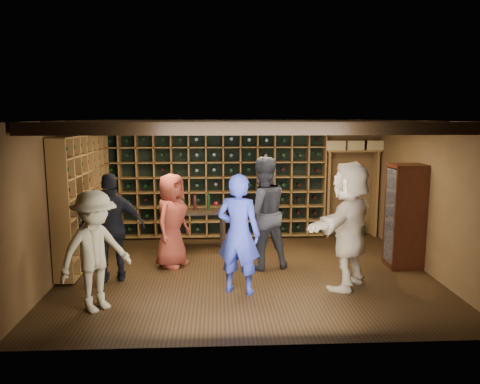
{
  "coord_description": "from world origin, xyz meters",
  "views": [
    {
      "loc": [
        -0.48,
        -7.44,
        2.57
      ],
      "look_at": [
        -0.1,
        0.2,
        1.33
      ],
      "focal_mm": 35.0,
      "sensor_mm": 36.0,
      "label": 1
    }
  ],
  "objects_px": {
    "guest_khaki": "(95,251)",
    "tasting_table": "(197,215)",
    "man_blue_shirt": "(239,234)",
    "guest_red_floral": "(172,220)",
    "man_grey_suit": "(262,213)",
    "guest_woman_black": "(112,228)",
    "display_cabinet": "(405,218)",
    "guest_beige": "(349,225)"
  },
  "relations": [
    {
      "from": "guest_woman_black",
      "to": "tasting_table",
      "type": "relative_size",
      "value": 1.55
    },
    {
      "from": "guest_woman_black",
      "to": "guest_beige",
      "type": "distance_m",
      "value": 3.64
    },
    {
      "from": "man_grey_suit",
      "to": "guest_khaki",
      "type": "relative_size",
      "value": 1.18
    },
    {
      "from": "man_blue_shirt",
      "to": "guest_beige",
      "type": "distance_m",
      "value": 1.67
    },
    {
      "from": "guest_woman_black",
      "to": "tasting_table",
      "type": "height_order",
      "value": "guest_woman_black"
    },
    {
      "from": "guest_red_floral",
      "to": "man_blue_shirt",
      "type": "bearing_deg",
      "value": -112.94
    },
    {
      "from": "guest_red_floral",
      "to": "guest_beige",
      "type": "height_order",
      "value": "guest_beige"
    },
    {
      "from": "tasting_table",
      "to": "guest_red_floral",
      "type": "bearing_deg",
      "value": -119.43
    },
    {
      "from": "guest_woman_black",
      "to": "guest_beige",
      "type": "height_order",
      "value": "guest_beige"
    },
    {
      "from": "guest_khaki",
      "to": "man_blue_shirt",
      "type": "bearing_deg",
      "value": -31.15
    },
    {
      "from": "display_cabinet",
      "to": "guest_khaki",
      "type": "bearing_deg",
      "value": -161.68
    },
    {
      "from": "man_grey_suit",
      "to": "tasting_table",
      "type": "xyz_separation_m",
      "value": [
        -1.15,
        1.05,
        -0.24
      ]
    },
    {
      "from": "man_grey_suit",
      "to": "guest_red_floral",
      "type": "height_order",
      "value": "man_grey_suit"
    },
    {
      "from": "guest_khaki",
      "to": "tasting_table",
      "type": "xyz_separation_m",
      "value": [
        1.23,
        2.71,
        -0.1
      ]
    },
    {
      "from": "guest_red_floral",
      "to": "tasting_table",
      "type": "distance_m",
      "value": 0.98
    },
    {
      "from": "guest_khaki",
      "to": "tasting_table",
      "type": "bearing_deg",
      "value": 18.87
    },
    {
      "from": "display_cabinet",
      "to": "tasting_table",
      "type": "xyz_separation_m",
      "value": [
        -3.58,
        1.12,
        -0.14
      ]
    },
    {
      "from": "display_cabinet",
      "to": "tasting_table",
      "type": "bearing_deg",
      "value": 162.64
    },
    {
      "from": "man_grey_suit",
      "to": "guest_red_floral",
      "type": "bearing_deg",
      "value": -20.65
    },
    {
      "from": "man_blue_shirt",
      "to": "guest_woman_black",
      "type": "xyz_separation_m",
      "value": [
        -1.95,
        0.6,
        -0.03
      ]
    },
    {
      "from": "man_blue_shirt",
      "to": "guest_beige",
      "type": "bearing_deg",
      "value": -154.28
    },
    {
      "from": "guest_red_floral",
      "to": "display_cabinet",
      "type": "bearing_deg",
      "value": -66.5
    },
    {
      "from": "man_blue_shirt",
      "to": "guest_khaki",
      "type": "xyz_separation_m",
      "value": [
        -1.92,
        -0.54,
        -0.07
      ]
    },
    {
      "from": "man_blue_shirt",
      "to": "guest_khaki",
      "type": "relative_size",
      "value": 1.09
    },
    {
      "from": "man_grey_suit",
      "to": "guest_woman_black",
      "type": "bearing_deg",
      "value": -2.71
    },
    {
      "from": "man_blue_shirt",
      "to": "guest_red_floral",
      "type": "bearing_deg",
      "value": -29.12
    },
    {
      "from": "man_blue_shirt",
      "to": "man_grey_suit",
      "type": "height_order",
      "value": "man_grey_suit"
    },
    {
      "from": "guest_khaki",
      "to": "tasting_table",
      "type": "height_order",
      "value": "guest_khaki"
    },
    {
      "from": "man_grey_suit",
      "to": "guest_beige",
      "type": "relative_size",
      "value": 0.99
    },
    {
      "from": "guest_khaki",
      "to": "guest_beige",
      "type": "bearing_deg",
      "value": -35.88
    },
    {
      "from": "display_cabinet",
      "to": "guest_red_floral",
      "type": "distance_m",
      "value": 3.98
    },
    {
      "from": "man_grey_suit",
      "to": "guest_beige",
      "type": "height_order",
      "value": "guest_beige"
    },
    {
      "from": "display_cabinet",
      "to": "guest_khaki",
      "type": "height_order",
      "value": "display_cabinet"
    },
    {
      "from": "man_grey_suit",
      "to": "tasting_table",
      "type": "distance_m",
      "value": 1.57
    },
    {
      "from": "guest_woman_black",
      "to": "guest_khaki",
      "type": "height_order",
      "value": "guest_woman_black"
    },
    {
      "from": "display_cabinet",
      "to": "man_grey_suit",
      "type": "relative_size",
      "value": 0.92
    },
    {
      "from": "guest_woman_black",
      "to": "display_cabinet",
      "type": "bearing_deg",
      "value": 175.29
    },
    {
      "from": "tasting_table",
      "to": "guest_beige",
      "type": "bearing_deg",
      "value": -46.37
    },
    {
      "from": "man_grey_suit",
      "to": "guest_woman_black",
      "type": "distance_m",
      "value": 2.46
    },
    {
      "from": "display_cabinet",
      "to": "guest_beige",
      "type": "relative_size",
      "value": 0.91
    },
    {
      "from": "display_cabinet",
      "to": "guest_woman_black",
      "type": "xyz_separation_m",
      "value": [
        -4.83,
        -0.45,
        -0.0
      ]
    },
    {
      "from": "guest_khaki",
      "to": "man_grey_suit",
      "type": "bearing_deg",
      "value": -11.74
    }
  ]
}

